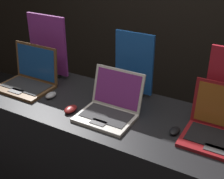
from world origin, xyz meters
The scene contains 9 objects.
display_counter centered at (0.00, 0.34, 0.44)m, with size 1.88×0.69×0.88m.
laptop_front centered at (-0.71, 0.34, 0.95)m, with size 0.39×0.31×0.30m.
mouse_front centered at (-0.46, 0.28, 0.90)m, with size 0.06×0.09×0.04m.
promo_stand_front centered at (-0.71, 0.58, 1.12)m, with size 0.35×0.07×0.49m.
laptop_middle centered at (0.02, 0.29, 0.95)m, with size 0.35×0.33×0.27m.
mouse_middle centered at (-0.23, 0.20, 0.90)m, with size 0.07×0.11×0.03m.
promo_stand_middle centered at (0.02, 0.61, 1.10)m, with size 0.28×0.07×0.45m.
laptop_back centered at (0.68, 0.38, 0.95)m, with size 0.40×0.31×0.29m.
mouse_back centered at (0.44, 0.30, 0.90)m, with size 0.06×0.09×0.03m.
Camera 1 is at (0.86, -1.17, 1.94)m, focal length 50.00 mm.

